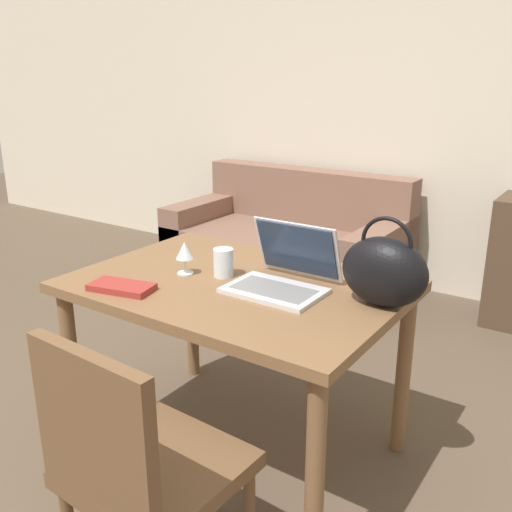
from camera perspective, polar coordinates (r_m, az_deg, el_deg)
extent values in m
cube|color=beige|center=(4.12, 17.08, 14.99)|extent=(10.00, 0.06, 2.70)
cube|color=brown|center=(2.19, -1.96, -3.08)|extent=(1.23, 0.86, 0.04)
cylinder|color=brown|center=(2.47, -17.88, -10.98)|extent=(0.06, 0.06, 0.70)
cylinder|color=brown|center=(1.84, 5.91, -21.09)|extent=(0.06, 0.06, 0.70)
cylinder|color=brown|center=(2.92, -6.44, -5.51)|extent=(0.06, 0.06, 0.70)
cylinder|color=brown|center=(2.42, 14.52, -11.29)|extent=(0.06, 0.06, 0.70)
cube|color=brown|center=(1.75, -9.77, -20.26)|extent=(0.46, 0.46, 0.05)
cube|color=brown|center=(1.51, -15.95, -16.51)|extent=(0.42, 0.06, 0.43)
cylinder|color=brown|center=(2.10, -9.29, -20.80)|extent=(0.04, 0.04, 0.41)
cube|color=#7F5B4C|center=(4.16, 2.82, -0.25)|extent=(1.66, 0.86, 0.42)
cube|color=#7F5B4C|center=(4.33, 5.18, 6.04)|extent=(1.66, 0.20, 0.40)
cube|color=#7F5B4C|center=(4.55, -5.05, 2.21)|extent=(0.20, 0.86, 0.56)
cube|color=#7F5B4C|center=(3.83, 12.19, -1.17)|extent=(0.20, 0.86, 0.56)
cube|color=silver|center=(2.07, 1.84, -3.48)|extent=(0.35, 0.23, 0.02)
cube|color=gray|center=(2.07, 1.75, -3.31)|extent=(0.30, 0.15, 0.00)
cube|color=silver|center=(2.17, 4.20, 0.69)|extent=(0.35, 0.09, 0.22)
cube|color=#23334C|center=(2.16, 4.10, 0.71)|extent=(0.32, 0.08, 0.20)
cylinder|color=silver|center=(2.23, -3.28, -0.67)|extent=(0.08, 0.08, 0.11)
cylinder|color=silver|center=(2.28, -7.07, -1.71)|extent=(0.07, 0.07, 0.01)
cylinder|color=silver|center=(2.27, -7.10, -0.95)|extent=(0.01, 0.01, 0.06)
cone|color=silver|center=(2.25, -7.16, 0.57)|extent=(0.07, 0.07, 0.07)
ellipsoid|color=black|center=(1.97, 12.71, -1.57)|extent=(0.30, 0.17, 0.24)
torus|color=black|center=(1.94, 12.92, 1.31)|extent=(0.18, 0.01, 0.18)
cube|color=maroon|center=(2.15, -13.29, -3.05)|extent=(0.26, 0.16, 0.02)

